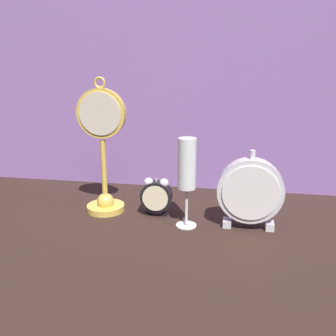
# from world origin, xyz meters

# --- Properties ---
(ground_plane) EXTENTS (4.00, 4.00, 0.00)m
(ground_plane) POSITION_xyz_m (0.00, 0.00, 0.00)
(ground_plane) COLOR black
(fabric_backdrop_drape) EXTENTS (1.32, 0.01, 0.69)m
(fabric_backdrop_drape) POSITION_xyz_m (0.00, 0.33, 0.35)
(fabric_backdrop_drape) COLOR #8460A8
(fabric_backdrop_drape) RESTS_ON ground_plane
(pocket_watch_on_stand) EXTENTS (0.13, 0.10, 0.35)m
(pocket_watch_on_stand) POSITION_xyz_m (-0.17, 0.09, 0.15)
(pocket_watch_on_stand) COLOR gold
(pocket_watch_on_stand) RESTS_ON ground_plane
(alarm_clock_twin_bell) EXTENTS (0.08, 0.03, 0.10)m
(alarm_clock_twin_bell) POSITION_xyz_m (-0.03, 0.08, 0.06)
(alarm_clock_twin_bell) COLOR black
(alarm_clock_twin_bell) RESTS_ON ground_plane
(mantel_clock_silver) EXTENTS (0.16, 0.04, 0.19)m
(mantel_clock_silver) POSITION_xyz_m (0.20, 0.05, 0.09)
(mantel_clock_silver) COLOR silver
(mantel_clock_silver) RESTS_ON ground_plane
(champagne_flute) EXTENTS (0.05, 0.05, 0.22)m
(champagne_flute) POSITION_xyz_m (0.05, 0.03, 0.14)
(champagne_flute) COLOR silver
(champagne_flute) RESTS_ON ground_plane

